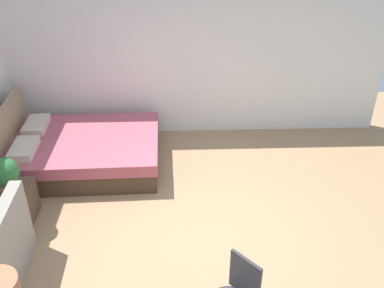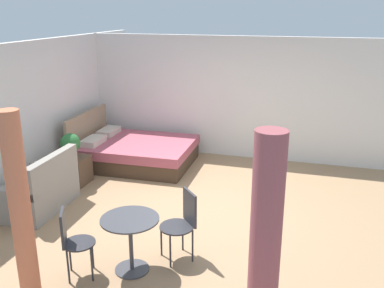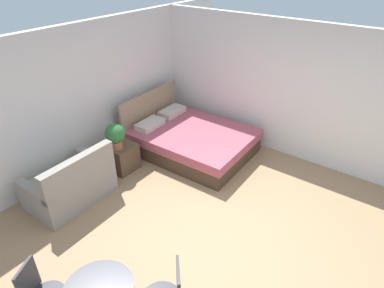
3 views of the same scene
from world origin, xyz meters
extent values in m
cube|color=#9E7A56|center=(0.00, 0.00, -0.01)|extent=(8.60, 9.30, 0.02)
cube|color=silver|center=(0.00, 3.15, 1.27)|extent=(8.60, 0.12, 2.53)
cube|color=silver|center=(2.80, 0.00, 1.27)|extent=(0.12, 6.30, 2.53)
cube|color=#473323|center=(1.69, 1.73, 0.15)|extent=(1.68, 2.20, 0.29)
cube|color=#B25160|center=(1.69, 1.73, 0.38)|extent=(1.72, 2.24, 0.18)
cube|color=#997F60|center=(1.66, 2.84, 0.51)|extent=(1.68, 0.11, 1.02)
cube|color=beige|center=(1.31, 2.52, 0.54)|extent=(0.59, 0.34, 0.12)
cube|color=beige|center=(2.03, 2.54, 0.54)|extent=(0.59, 0.34, 0.12)
cube|color=gray|center=(-0.65, 2.47, 0.22)|extent=(1.28, 0.88, 0.43)
cube|color=gray|center=(-0.64, 2.12, 0.68)|extent=(1.26, 0.17, 0.49)
cube|color=gray|center=(-0.09, 2.49, 0.49)|extent=(0.16, 0.85, 0.12)
cube|color=gray|center=(-1.21, 2.46, 0.49)|extent=(0.16, 0.85, 0.12)
cube|color=brown|center=(0.44, 2.39, 0.25)|extent=(0.48, 0.40, 0.50)
cylinder|color=#935B3D|center=(0.34, 2.41, 0.57)|extent=(0.21, 0.21, 0.15)
sphere|color=#2D6B33|center=(0.34, 2.41, 0.80)|extent=(0.35, 0.35, 0.35)
cube|color=#2D2D33|center=(-2.13, 0.99, 0.66)|extent=(0.28, 0.17, 0.42)
cube|color=#2D2D33|center=(-1.26, -0.26, 0.68)|extent=(0.28, 0.25, 0.44)
camera|label=1|loc=(-3.97, 0.32, 3.69)|focal=40.16mm
camera|label=2|loc=(-5.91, -1.66, 3.07)|focal=40.03mm
camera|label=3|loc=(-2.89, -1.64, 3.57)|focal=31.18mm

